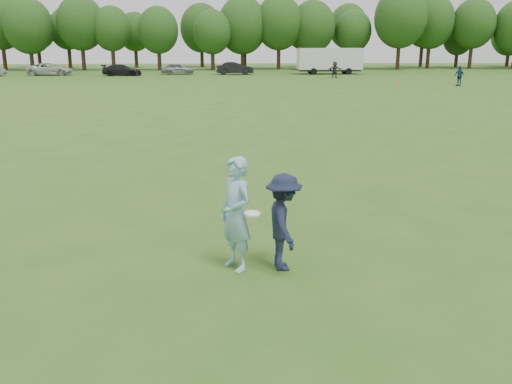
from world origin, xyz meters
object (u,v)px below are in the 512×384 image
field_cone (398,83)px  car_f (234,68)px  car_d (122,70)px  car_e (177,69)px  player_far_d (335,70)px  player_far_b (459,76)px  car_c (50,69)px  cargo_trailer (330,60)px  thrower (236,214)px  defender (284,222)px

field_cone → car_f: bearing=131.0°
car_d → car_e: size_ratio=1.11×
car_d → player_far_d: bearing=-99.8°
player_far_b → car_c: (-42.50, 19.89, -0.17)m
player_far_b → car_d: (-33.56, 18.35, -0.23)m
car_c → cargo_trailer: cargo_trailer is taller
player_far_b → player_far_d: bearing=-172.5°
player_far_b → car_d: player_far_b is taller
thrower → cargo_trailer: cargo_trailer is taller
car_f → car_e: bearing=81.5°
player_far_d → car_e: player_far_d is taller
defender → car_e: 61.25m
field_cone → car_e: bearing=141.4°
player_far_d → car_e: bearing=146.4°
defender → player_far_d: (11.92, 53.10, 0.06)m
car_d → field_cone: bearing=-115.5°
car_c → car_f: size_ratio=1.14×
thrower → cargo_trailer: 62.23m
car_f → cargo_trailer: bearing=-95.0°
car_c → car_d: 9.06m
player_far_d → cargo_trailer: 7.76m
field_cone → car_d: bearing=151.4°
car_e → car_c: bearing=86.3°
defender → field_cone: size_ratio=5.62×
thrower → car_c: thrower is taller
player_far_b → car_f: bearing=-162.7°
thrower → defender: 0.82m
car_e → car_d: bearing=102.5°
car_f → player_far_b: bearing=-141.1°
thrower → player_far_d: (12.73, 53.05, -0.08)m
defender → player_far_d: bearing=-16.6°
defender → player_far_d: 54.42m
car_c → cargo_trailer: bearing=-94.5°
cargo_trailer → defender: bearing=-101.9°
car_e → car_f: car_f is taller
car_d → car_e: car_e is taller
cargo_trailer → player_far_d: bearing=-96.5°
player_far_b → car_f: 28.42m
defender → car_d: 60.13m
car_c → car_f: 22.50m
player_far_b → defender: bearing=-54.6°
car_f → defender: bearing=173.4°
defender → field_cone: defender is taller
player_far_b → car_f: (-20.00, 20.19, -0.14)m
field_cone → player_far_d: bearing=112.2°
player_far_d → car_d: size_ratio=0.39×
defender → cargo_trailer: 62.11m
thrower → defender: bearing=53.8°
defender → car_e: size_ratio=0.41×
thrower → car_d: size_ratio=0.43×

